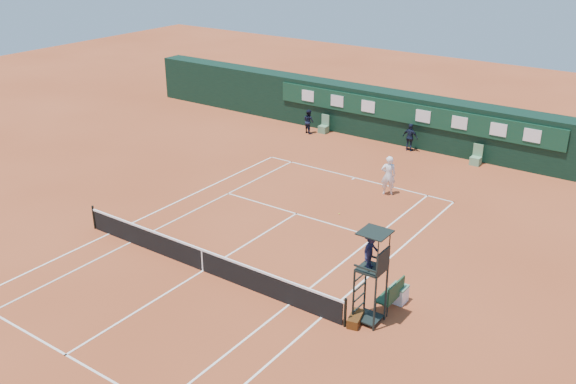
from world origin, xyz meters
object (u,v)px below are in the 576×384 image
Objects in this scene: tennis_net at (202,259)px; umpire_chair at (372,258)px; player at (388,175)px; player_bench at (392,294)px; cooler at (399,294)px.

umpire_chair reaches higher than tennis_net.
player is at bearing 113.83° from umpire_chair.
umpire_chair is 1.70× the size of player.
umpire_chair is 11.22m from player.
player is (-4.79, 9.02, 0.41)m from player_bench.
player is at bearing 119.47° from cooler.
umpire_chair is 5.30× the size of cooler.
cooler is (0.30, 1.69, -2.13)m from umpire_chair.
player is (2.39, 10.91, 0.50)m from tennis_net.
tennis_net is at bearing -173.87° from umpire_chair.
tennis_net is 20.00× the size of cooler.
umpire_chair is at bearing -104.17° from player_bench.
player_bench is 0.60m from cooler.
cooler is 0.32× the size of player.
tennis_net reaches higher than cooler.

